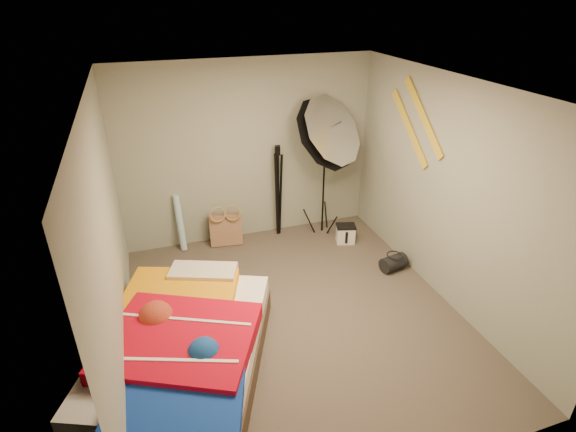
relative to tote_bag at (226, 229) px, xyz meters
name	(u,v)px	position (x,y,z in m)	size (l,w,h in m)	color
floor	(297,316)	(0.41, -1.82, -0.22)	(4.00, 4.00, 0.00)	#53493F
ceiling	(299,88)	(0.41, -1.82, 2.28)	(4.00, 4.00, 0.00)	silver
wall_back	(248,153)	(0.41, 0.18, 1.03)	(3.50, 3.50, 0.00)	gray
wall_front	(408,359)	(0.41, -3.82, 1.03)	(3.50, 3.50, 0.00)	gray
wall_left	(110,246)	(-1.34, -1.82, 1.03)	(4.00, 4.00, 0.00)	gray
wall_right	(448,193)	(2.16, -1.82, 1.03)	(4.00, 4.00, 0.00)	gray
tote_bag	(226,229)	(0.00, 0.00, 0.00)	(0.45, 0.13, 0.45)	#A27757
wrapping_roll	(180,223)	(-0.61, 0.08, 0.17)	(0.09, 0.09, 0.79)	#5BA1CD
camera_case	(345,234)	(1.62, -0.51, -0.10)	(0.25, 0.18, 0.25)	white
duffel_bag	(394,263)	(1.91, -1.35, -0.12)	(0.20, 0.20, 0.33)	black
wall_stripe_upper	(424,117)	(2.14, -1.22, 1.73)	(0.02, 1.10, 0.10)	gold
wall_stripe_lower	(409,128)	(2.14, -0.97, 1.53)	(0.02, 1.10, 0.10)	gold
bed	(183,347)	(-0.86, -2.23, 0.07)	(2.08, 2.50, 0.59)	#443326
photo_umbrella	(325,135)	(1.34, -0.28, 1.33)	(1.03, 1.16, 2.16)	black
camera_tripod	(278,185)	(0.79, 0.04, 0.55)	(0.09, 0.09, 1.36)	black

